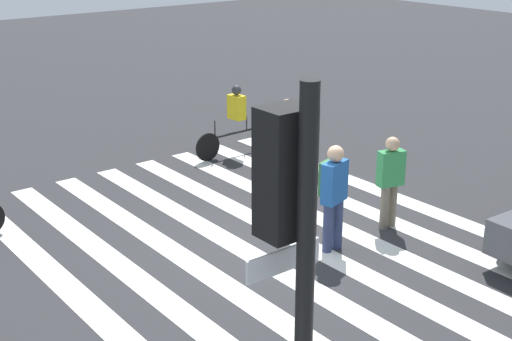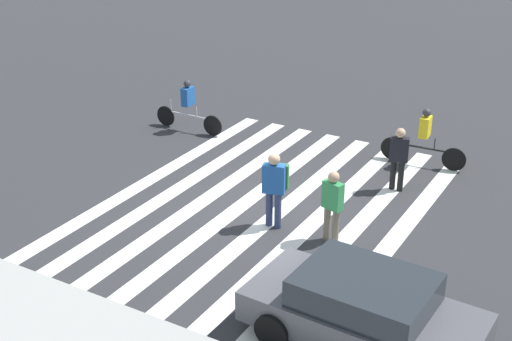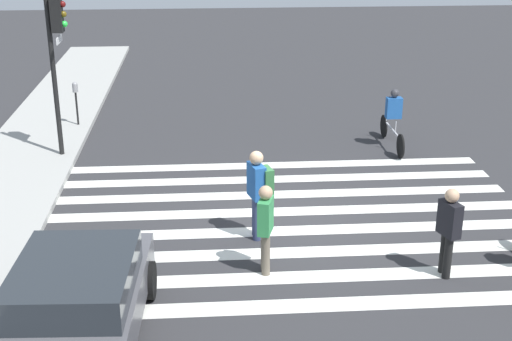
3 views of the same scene
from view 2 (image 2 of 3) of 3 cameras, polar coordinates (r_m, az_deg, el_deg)
name	(u,v)px [view 2 (image 2 of 3)]	position (r m, az deg, el deg)	size (l,w,h in m)	color
ground_plane	(264,206)	(17.02, 0.64, -2.83)	(60.00, 60.00, 0.00)	#2D2D30
crosswalk_stripes	(264,206)	(17.02, 0.64, -2.82)	(6.93, 10.00, 0.01)	silver
pedestrian_adult_blue_shirt	(399,156)	(17.77, 11.34, 1.18)	(0.50, 0.34, 1.64)	black
pedestrian_adult_tall_backpack	(275,184)	(15.68, 1.54, -1.08)	(0.54, 0.50, 1.78)	navy
pedestrian_adult_yellow_jacket	(332,202)	(15.21, 6.14, -2.55)	(0.50, 0.33, 1.65)	#6B6051
cyclist_mid_street	(188,103)	(21.38, -5.46, 5.36)	(2.33, 0.40, 1.58)	black
cyclist_far_lane	(424,135)	(19.40, 13.32, 2.79)	(2.31, 0.41, 1.59)	black
car_parked_far_curb	(363,310)	(12.36, 8.58, -10.95)	(4.08, 2.13, 1.33)	#4C4C51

